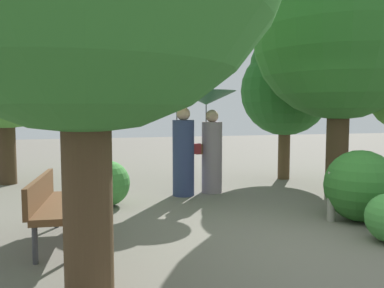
% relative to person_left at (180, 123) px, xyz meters
% --- Properties ---
extents(ground_plane, '(40.00, 40.00, 0.00)m').
position_rel_person_left_xyz_m(ground_plane, '(0.38, -3.37, -1.41)').
color(ground_plane, '#6B665B').
extents(person_left, '(1.19, 1.19, 2.04)m').
position_rel_person_left_xyz_m(person_left, '(0.00, 0.00, 0.00)').
color(person_left, navy).
rests_on(person_left, ground).
extents(person_right, '(1.20, 1.20, 2.03)m').
position_rel_person_left_xyz_m(person_right, '(0.61, 0.12, 0.04)').
color(person_right, gray).
rests_on(person_right, ground).
extents(park_bench, '(0.63, 1.54, 0.83)m').
position_rel_person_left_xyz_m(park_bench, '(-2.15, -2.26, -0.90)').
color(park_bench, '#38383D').
rests_on(park_bench, ground).
extents(tree_near_right, '(3.33, 3.33, 5.30)m').
position_rel_person_left_xyz_m(tree_near_right, '(2.97, -0.73, 1.99)').
color(tree_near_right, '#42301E').
rests_on(tree_near_right, ground).
extents(tree_mid_left, '(3.06, 3.06, 4.73)m').
position_rel_person_left_xyz_m(tree_mid_left, '(-3.44, 2.18, 1.60)').
color(tree_mid_left, '#42301E').
rests_on(tree_mid_left, ground).
extents(tree_far_back, '(2.11, 2.11, 3.52)m').
position_rel_person_left_xyz_m(tree_far_back, '(2.85, 1.16, 0.87)').
color(tree_far_back, '#4C3823').
rests_on(tree_far_back, ground).
extents(bush_path_right, '(1.06, 1.06, 1.06)m').
position_rel_person_left_xyz_m(bush_path_right, '(2.18, -2.42, -0.88)').
color(bush_path_right, '#2D6B28').
rests_on(bush_path_right, ground).
extents(bush_behind_bench, '(0.79, 0.79, 0.79)m').
position_rel_person_left_xyz_m(bush_behind_bench, '(-1.41, -0.49, -1.01)').
color(bush_behind_bench, '#428C3D').
rests_on(bush_behind_bench, ground).
extents(path_marker_post, '(0.12, 0.12, 0.74)m').
position_rel_person_left_xyz_m(path_marker_post, '(1.76, -2.32, -1.04)').
color(path_marker_post, gray).
rests_on(path_marker_post, ground).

